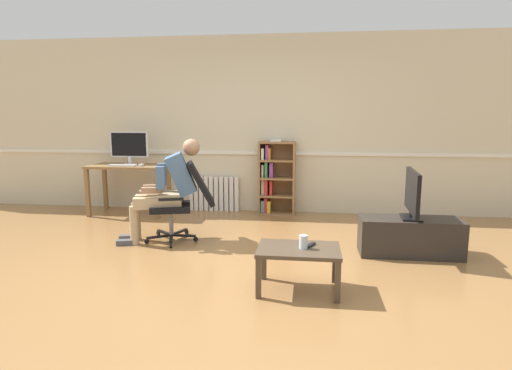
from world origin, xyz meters
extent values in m
plane|color=olive|center=(0.00, 0.00, 0.00)|extent=(18.00, 18.00, 0.00)
cube|color=beige|center=(0.00, 2.65, 1.35)|extent=(12.00, 0.10, 2.70)
cube|color=white|center=(0.00, 2.58, 0.92)|extent=(12.00, 0.03, 0.05)
cube|color=olive|center=(-2.50, 1.88, 0.36)|extent=(0.06, 0.06, 0.72)
cube|color=olive|center=(-1.44, 1.88, 0.36)|extent=(0.06, 0.06, 0.72)
cube|color=olive|center=(-1.44, 2.42, 0.36)|extent=(0.06, 0.06, 0.72)
cube|color=olive|center=(-2.50, 2.42, 0.36)|extent=(0.06, 0.06, 0.72)
cube|color=olive|center=(-1.97, 2.15, 0.74)|extent=(1.15, 0.62, 0.04)
cube|color=silver|center=(-1.98, 2.21, 0.76)|extent=(0.18, 0.14, 0.01)
cube|color=silver|center=(-1.98, 2.23, 0.82)|extent=(0.04, 0.02, 0.10)
cube|color=silver|center=(-1.98, 2.23, 1.06)|extent=(0.59, 0.02, 0.39)
cube|color=black|center=(-1.98, 2.22, 1.06)|extent=(0.55, 0.00, 0.35)
cube|color=silver|center=(-2.00, 2.01, 0.77)|extent=(0.40, 0.12, 0.02)
cube|color=white|center=(-1.71, 2.03, 0.77)|extent=(0.06, 0.10, 0.03)
cube|color=olive|center=(0.01, 2.42, 0.56)|extent=(0.03, 0.28, 1.11)
cube|color=olive|center=(0.53, 2.42, 0.56)|extent=(0.03, 0.28, 1.11)
cube|color=olive|center=(0.27, 2.56, 0.56)|extent=(0.52, 0.02, 1.11)
cube|color=olive|center=(0.27, 2.42, 0.01)|extent=(0.49, 0.28, 0.03)
cube|color=olive|center=(0.27, 2.42, 0.28)|extent=(0.49, 0.28, 0.03)
cube|color=olive|center=(0.27, 2.42, 0.56)|extent=(0.49, 0.28, 0.03)
cube|color=olive|center=(0.27, 2.42, 0.83)|extent=(0.49, 0.28, 0.03)
cube|color=olive|center=(0.27, 2.42, 1.10)|extent=(0.49, 0.28, 0.03)
cube|color=#6699A3|center=(0.06, 2.43, 0.12)|extent=(0.05, 0.19, 0.18)
cube|color=beige|center=(0.06, 2.44, 0.42)|extent=(0.04, 0.19, 0.24)
cube|color=beige|center=(0.06, 2.42, 0.67)|extent=(0.03, 0.19, 0.19)
cube|color=white|center=(0.06, 2.40, 0.92)|extent=(0.04, 0.19, 0.17)
cube|color=red|center=(0.11, 2.42, 0.14)|extent=(0.05, 0.19, 0.22)
cube|color=red|center=(0.11, 2.42, 0.41)|extent=(0.05, 0.19, 0.23)
cube|color=#38844C|center=(0.11, 2.42, 0.69)|extent=(0.04, 0.19, 0.24)
cube|color=#89428E|center=(0.12, 2.43, 0.95)|extent=(0.04, 0.19, 0.22)
cube|color=gold|center=(0.16, 2.40, 0.12)|extent=(0.05, 0.19, 0.18)
cube|color=red|center=(0.19, 2.41, 0.41)|extent=(0.03, 0.19, 0.22)
cube|color=#89428E|center=(0.19, 2.42, 0.68)|extent=(0.05, 0.19, 0.23)
cube|color=orange|center=(0.16, 2.44, 0.93)|extent=(0.04, 0.19, 0.17)
cube|color=white|center=(0.25, 2.46, 1.12)|extent=(0.16, 0.22, 0.02)
cube|color=white|center=(-1.11, 2.54, 0.27)|extent=(0.06, 0.08, 0.54)
cube|color=white|center=(-1.02, 2.54, 0.27)|extent=(0.06, 0.08, 0.54)
cube|color=white|center=(-0.94, 2.54, 0.27)|extent=(0.06, 0.08, 0.54)
cube|color=white|center=(-0.86, 2.54, 0.27)|extent=(0.06, 0.08, 0.54)
cube|color=white|center=(-0.78, 2.54, 0.27)|extent=(0.06, 0.08, 0.54)
cube|color=white|center=(-0.70, 2.54, 0.27)|extent=(0.06, 0.08, 0.54)
cube|color=white|center=(-0.62, 2.54, 0.27)|extent=(0.06, 0.08, 0.54)
cube|color=white|center=(-0.53, 2.54, 0.27)|extent=(0.06, 0.08, 0.54)
cube|color=white|center=(-0.45, 2.54, 0.27)|extent=(0.06, 0.08, 0.54)
cube|color=white|center=(-0.37, 2.54, 0.27)|extent=(0.06, 0.08, 0.54)
cube|color=black|center=(-0.84, 0.71, 0.07)|extent=(0.12, 0.30, 0.02)
cylinder|color=black|center=(-0.79, 0.57, 0.03)|extent=(0.04, 0.06, 0.06)
cube|color=black|center=(-0.73, 0.85, 0.07)|extent=(0.30, 0.05, 0.02)
cylinder|color=black|center=(-0.58, 0.84, 0.03)|extent=(0.06, 0.02, 0.06)
cube|color=black|center=(-0.83, 0.99, 0.07)|extent=(0.14, 0.29, 0.02)
cylinder|color=black|center=(-0.78, 1.14, 0.03)|extent=(0.04, 0.06, 0.06)
cube|color=black|center=(-1.00, 0.95, 0.07)|extent=(0.26, 0.21, 0.02)
cylinder|color=black|center=(-1.12, 1.04, 0.03)|extent=(0.06, 0.05, 0.06)
cube|color=black|center=(-1.00, 0.77, 0.07)|extent=(0.27, 0.20, 0.02)
cylinder|color=black|center=(-1.13, 0.68, 0.03)|extent=(0.06, 0.05, 0.06)
cylinder|color=gray|center=(-0.88, 0.85, 0.23)|extent=(0.05, 0.05, 0.30)
cube|color=black|center=(-0.88, 0.85, 0.41)|extent=(0.57, 0.57, 0.07)
cube|color=black|center=(-0.53, 0.95, 0.69)|extent=(0.43, 0.51, 0.52)
cube|color=black|center=(-0.93, 1.11, 0.56)|extent=(0.28, 0.12, 0.03)
cube|color=black|center=(-0.79, 0.61, 0.56)|extent=(0.28, 0.12, 0.03)
cube|color=tan|center=(-0.88, 0.85, 0.52)|extent=(0.34, 0.40, 0.14)
cube|color=#476689|center=(-0.75, 0.89, 0.81)|extent=(0.45, 0.43, 0.52)
sphere|color=#A87A5B|center=(-0.63, 0.93, 1.12)|extent=(0.20, 0.20, 0.20)
cube|color=white|center=(-1.15, 0.78, 0.62)|extent=(0.15, 0.08, 0.02)
cube|color=tan|center=(-1.11, 0.89, 0.49)|extent=(0.44, 0.24, 0.13)
cylinder|color=tan|center=(-1.31, 0.83, 0.23)|extent=(0.10, 0.10, 0.46)
cube|color=#4C4C51|center=(-1.40, 0.80, 0.03)|extent=(0.24, 0.15, 0.06)
cube|color=tan|center=(-1.05, 0.70, 0.49)|extent=(0.44, 0.24, 0.13)
cylinder|color=tan|center=(-1.25, 0.64, 0.23)|extent=(0.10, 0.10, 0.46)
cube|color=#4C4C51|center=(-1.35, 0.61, 0.03)|extent=(0.24, 0.15, 0.06)
cube|color=#476689|center=(-1.02, 0.98, 0.79)|extent=(0.12, 0.10, 0.26)
cube|color=#A87A5B|center=(-1.10, 0.89, 0.64)|extent=(0.25, 0.13, 0.07)
cube|color=#476689|center=(-0.93, 0.67, 0.79)|extent=(0.12, 0.10, 0.26)
cube|color=#A87A5B|center=(-1.04, 0.71, 0.64)|extent=(0.25, 0.13, 0.07)
cube|color=#2D2823|center=(1.84, 0.67, 0.20)|extent=(1.06, 0.41, 0.40)
cube|color=black|center=(1.84, 0.67, 0.41)|extent=(0.23, 0.34, 0.02)
cylinder|color=black|center=(1.84, 0.67, 0.45)|extent=(0.04, 0.04, 0.05)
cube|color=black|center=(1.84, 0.67, 0.69)|extent=(0.10, 0.78, 0.45)
cube|color=#9EBCF4|center=(1.87, 0.66, 0.69)|extent=(0.06, 0.73, 0.41)
cube|color=#4C3D2D|center=(0.36, -0.64, 0.17)|extent=(0.04, 0.04, 0.34)
cube|color=#4C3D2D|center=(1.00, -0.64, 0.17)|extent=(0.04, 0.04, 0.34)
cube|color=#4C3D2D|center=(1.00, -0.22, 0.17)|extent=(0.04, 0.04, 0.34)
cube|color=#4C3D2D|center=(0.36, -0.22, 0.17)|extent=(0.04, 0.04, 0.34)
cube|color=#4C3D2D|center=(0.68, -0.43, 0.36)|extent=(0.70, 0.48, 0.03)
cylinder|color=silver|center=(0.72, -0.44, 0.43)|extent=(0.07, 0.07, 0.11)
cube|color=black|center=(0.78, -0.37, 0.39)|extent=(0.10, 0.15, 0.02)
camera|label=1|loc=(0.75, -3.88, 1.47)|focal=29.47mm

